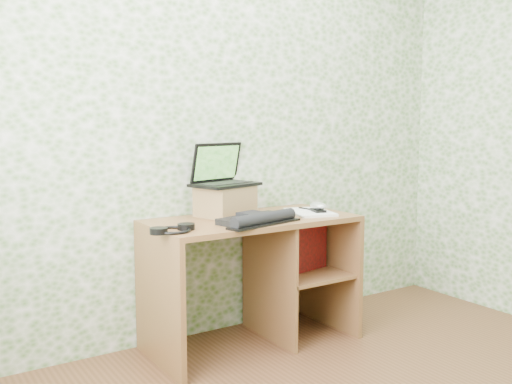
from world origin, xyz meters
TOP-DOWN VIEW (x-y plane):
  - wall_back at (0.00, 1.75)m, footprint 3.50×0.00m
  - desk at (0.08, 1.47)m, footprint 1.20×0.60m
  - riser at (-0.09, 1.58)m, footprint 0.35×0.32m
  - laptop at (-0.09, 1.63)m, footprint 0.43×0.36m
  - keyboard at (-0.06, 1.28)m, footprint 0.49×0.34m
  - headphones at (-0.56, 1.30)m, footprint 0.25×0.21m
  - notepad at (0.39, 1.39)m, footprint 0.31×0.37m
  - mouse at (0.41, 1.34)m, footprint 0.12×0.14m
  - pen at (0.41, 1.43)m, footprint 0.04×0.15m
  - red_box at (0.41, 1.44)m, footprint 0.28×0.14m

SIDE VIEW (x-z plane):
  - desk at x=0.08m, z-range 0.11..0.86m
  - red_box at x=0.41m, z-range 0.39..0.72m
  - notepad at x=0.39m, z-range 0.75..0.77m
  - headphones at x=-0.56m, z-range 0.75..0.78m
  - pen at x=0.41m, z-range 0.77..0.77m
  - keyboard at x=-0.06m, z-range 0.74..0.81m
  - mouse at x=0.41m, z-range 0.77..0.81m
  - riser at x=-0.09m, z-range 0.75..0.93m
  - laptop at x=-0.09m, z-range 0.86..1.11m
  - wall_back at x=0.00m, z-range -0.45..3.05m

